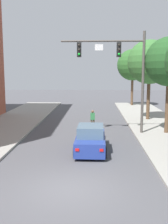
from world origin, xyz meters
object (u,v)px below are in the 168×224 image
(traffic_signal_mast, at_px, (120,64))
(street_tree_farthest, at_px, (133,65))
(street_tree_third, at_px, (150,62))
(car_lead_blue, at_px, (91,139))
(pedestrian_crossing_road, at_px, (93,119))

(traffic_signal_mast, distance_m, street_tree_farthest, 17.57)
(street_tree_third, xyz_separation_m, street_tree_farthest, (-0.06, 11.23, -0.02))
(car_lead_blue, distance_m, street_tree_farthest, 23.01)
(traffic_signal_mast, bearing_deg, street_tree_farthest, 79.28)
(traffic_signal_mast, bearing_deg, car_lead_blue, -114.46)
(car_lead_blue, relative_size, street_tree_farthest, 0.56)
(car_lead_blue, bearing_deg, pedestrian_crossing_road, 89.28)
(traffic_signal_mast, distance_m, pedestrian_crossing_road, 5.07)
(traffic_signal_mast, xyz_separation_m, pedestrian_crossing_road, (-2.01, 1.48, -4.41))
(street_tree_farthest, bearing_deg, car_lead_blue, -103.77)
(street_tree_third, bearing_deg, street_tree_farthest, 90.30)
(car_lead_blue, relative_size, street_tree_third, 0.56)
(street_tree_farthest, bearing_deg, traffic_signal_mast, -100.72)
(traffic_signal_mast, bearing_deg, pedestrian_crossing_road, 143.61)
(car_lead_blue, height_order, pedestrian_crossing_road, pedestrian_crossing_road)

